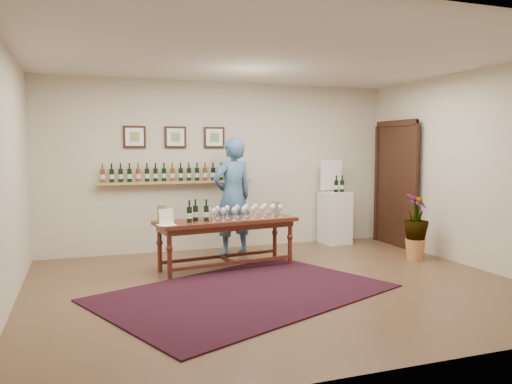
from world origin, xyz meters
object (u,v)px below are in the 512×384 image
object	(u,v)px
tasting_table	(227,226)
person	(232,197)
potted_plant	(416,227)
display_pedestal	(335,218)

from	to	relation	value
tasting_table	person	world-z (taller)	person
tasting_table	potted_plant	world-z (taller)	potted_plant
person	display_pedestal	bearing A→B (deg)	175.22
display_pedestal	potted_plant	size ratio (longest dim) A/B	1.06
tasting_table	display_pedestal	world-z (taller)	display_pedestal
potted_plant	person	world-z (taller)	person
tasting_table	person	size ratio (longest dim) A/B	1.10
tasting_table	potted_plant	bearing A→B (deg)	-16.34
display_pedestal	potted_plant	world-z (taller)	display_pedestal
display_pedestal	person	world-z (taller)	person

